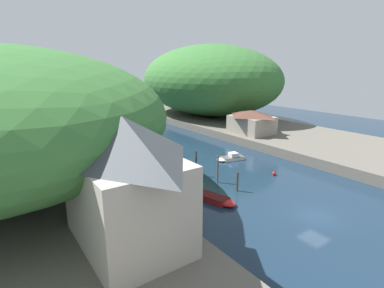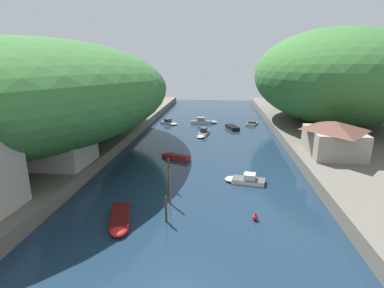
{
  "view_description": "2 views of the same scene",
  "coord_description": "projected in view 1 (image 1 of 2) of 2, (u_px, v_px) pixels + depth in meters",
  "views": [
    {
      "loc": [
        -25.94,
        -15.15,
        14.72
      ],
      "look_at": [
        0.58,
        22.56,
        2.63
      ],
      "focal_mm": 28.0,
      "sensor_mm": 36.0,
      "label": 1
    },
    {
      "loc": [
        2.45,
        -14.42,
        13.94
      ],
      "look_at": [
        -1.4,
        25.97,
        2.58
      ],
      "focal_mm": 28.0,
      "sensor_mm": 36.0,
      "label": 2
    }
  ],
  "objects": [
    {
      "name": "boat_white_cruiser",
      "position": [
        145.0,
        128.0,
        70.83
      ],
      "size": [
        3.31,
        5.6,
        0.73
      ],
      "rotation": [
        0.0,
        0.0,
        0.33
      ],
      "color": "black",
      "rests_on": "water_surface"
    },
    {
      "name": "right_bank",
      "position": [
        259.0,
        130.0,
        67.11
      ],
      "size": [
        22.0,
        120.0,
        1.56
      ],
      "color": "#666056",
      "rests_on": "ground"
    },
    {
      "name": "right_bank_cottage",
      "position": [
        252.0,
        121.0,
        59.81
      ],
      "size": [
        6.89,
        8.59,
        4.59
      ],
      "color": "gray",
      "rests_on": "right_bank"
    },
    {
      "name": "boat_near_quay",
      "position": [
        215.0,
        199.0,
        33.38
      ],
      "size": [
        2.97,
        5.73,
        0.64
      ],
      "rotation": [
        0.0,
        0.0,
        3.41
      ],
      "color": "red",
      "rests_on": "water_surface"
    },
    {
      "name": "boathouse_shed",
      "position": [
        90.0,
        159.0,
        34.9
      ],
      "size": [
        6.45,
        7.18,
        5.03
      ],
      "color": "#B2A899",
      "rests_on": "left_bank"
    },
    {
      "name": "mooring_post_nearest",
      "position": [
        237.0,
        181.0,
        35.95
      ],
      "size": [
        0.23,
        0.23,
        2.49
      ],
      "color": "#4C3D2D",
      "rests_on": "water_surface"
    },
    {
      "name": "boat_navy_launch",
      "position": [
        134.0,
        136.0,
        62.7
      ],
      "size": [
        2.31,
        6.49,
        1.32
      ],
      "rotation": [
        0.0,
        0.0,
        3.01
      ],
      "color": "silver",
      "rests_on": "water_surface"
    },
    {
      "name": "boat_cabin_cruiser",
      "position": [
        113.0,
        128.0,
        71.19
      ],
      "size": [
        6.3,
        2.1,
        1.45
      ],
      "rotation": [
        0.0,
        0.0,
        4.81
      ],
      "color": "silver",
      "rests_on": "water_surface"
    },
    {
      "name": "person_by_boathouse",
      "position": [
        96.0,
        163.0,
        38.58
      ],
      "size": [
        0.3,
        0.42,
        1.69
      ],
      "rotation": [
        0.0,
        0.0,
        1.78
      ],
      "color": "#282D3D",
      "rests_on": "left_bank"
    },
    {
      "name": "mooring_post_middle",
      "position": [
        196.0,
        163.0,
        40.94
      ],
      "size": [
        0.22,
        0.22,
        3.55
      ],
      "color": "#4C3D2D",
      "rests_on": "water_surface"
    },
    {
      "name": "boat_small_dinghy",
      "position": [
        230.0,
        158.0,
        48.1
      ],
      "size": [
        4.93,
        2.69,
        1.16
      ],
      "rotation": [
        0.0,
        0.0,
        1.37
      ],
      "color": "silver",
      "rests_on": "water_surface"
    },
    {
      "name": "boat_mid_channel",
      "position": [
        81.0,
        133.0,
        65.67
      ],
      "size": [
        4.44,
        3.89,
        1.18
      ],
      "rotation": [
        0.0,
        0.0,
        4.11
      ],
      "color": "white",
      "rests_on": "water_surface"
    },
    {
      "name": "waterfront_building",
      "position": [
        126.0,
        180.0,
        21.94
      ],
      "size": [
        7.22,
        10.77,
        9.77
      ],
      "color": "#B2A899",
      "rests_on": "left_bank"
    },
    {
      "name": "channel_buoy_near",
      "position": [
        274.0,
        173.0,
        41.41
      ],
      "size": [
        0.51,
        0.51,
        0.77
      ],
      "color": "red",
      "rests_on": "water_surface"
    },
    {
      "name": "left_bank",
      "position": [
        11.0,
        173.0,
        40.28
      ],
      "size": [
        22.0,
        120.0,
        1.56
      ],
      "color": "#666056",
      "rests_on": "ground"
    },
    {
      "name": "hillside_right",
      "position": [
        208.0,
        80.0,
        80.91
      ],
      "size": [
        31.53,
        44.15,
        18.68
      ],
      "color": "#387033",
      "rests_on": "right_bank"
    },
    {
      "name": "boat_far_upstream",
      "position": [
        153.0,
        156.0,
        49.1
      ],
      "size": [
        4.75,
        3.0,
        0.63
      ],
      "rotation": [
        0.0,
        0.0,
        1.15
      ],
      "color": "red",
      "rests_on": "water_surface"
    },
    {
      "name": "boat_open_rowboat",
      "position": [
        153.0,
        123.0,
        77.48
      ],
      "size": [
        3.43,
        5.06,
        0.79
      ],
      "rotation": [
        0.0,
        0.0,
        5.96
      ],
      "color": "silver",
      "rests_on": "water_surface"
    },
    {
      "name": "water_surface",
      "position": [
        166.0,
        150.0,
        53.89
      ],
      "size": [
        130.0,
        130.0,
        0.0
      ],
      "primitive_type": "plane",
      "color": "#192D42",
      "rests_on": "ground"
    },
    {
      "name": "person_on_quay",
      "position": [
        182.0,
        230.0,
        22.95
      ],
      "size": [
        0.24,
        0.39,
        1.69
      ],
      "rotation": [
        0.0,
        0.0,
        1.61
      ],
      "color": "#282D3D",
      "rests_on": "left_bank"
    },
    {
      "name": "mooring_post_second",
      "position": [
        218.0,
        169.0,
        38.41
      ],
      "size": [
        0.21,
        0.21,
        3.71
      ],
      "color": "brown",
      "rests_on": "water_surface"
    }
  ]
}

